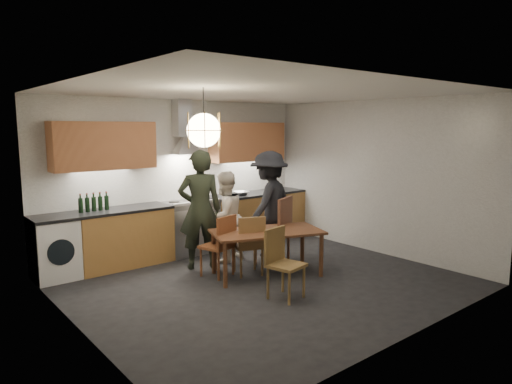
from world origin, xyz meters
TOP-DOWN VIEW (x-y plane):
  - ground at (0.00, 0.00)m, footprint 5.00×5.00m
  - room_shell at (0.00, 0.00)m, footprint 5.02×4.52m
  - counter_run at (0.02, 1.95)m, footprint 5.00×0.62m
  - range_stove at (0.00, 1.94)m, footprint 0.90×0.60m
  - wall_fixtures at (0.00, 2.07)m, footprint 4.30×0.54m
  - pendant_lamp at (-1.00, -0.10)m, footprint 0.43×0.43m
  - dining_table at (0.23, 0.18)m, footprint 1.74×1.28m
  - chair_back_left at (-0.33, 0.53)m, footprint 0.50×0.50m
  - chair_back_mid at (0.02, 0.31)m, footprint 0.51×0.51m
  - chair_back_right at (0.71, 0.47)m, footprint 0.64×0.64m
  - chair_front at (-0.20, -0.59)m, footprint 0.47×0.47m
  - person_left at (-0.33, 1.09)m, footprint 0.78×0.67m
  - person_mid at (0.16, 1.13)m, footprint 0.77×0.63m
  - person_right at (0.95, 0.96)m, footprint 1.29×1.02m
  - mixing_bowl at (1.07, 1.89)m, footprint 0.34×0.34m
  - stock_pot at (1.96, 1.92)m, footprint 0.19×0.19m
  - wine_bottles at (-1.60, 2.00)m, footprint 0.45×0.07m

SIDE VIEW (x-z plane):
  - ground at x=0.00m, z-range 0.00..0.00m
  - range_stove at x=0.00m, z-range -0.02..0.90m
  - counter_run at x=0.02m, z-range 0.00..0.90m
  - chair_back_mid at x=0.02m, z-range 0.06..0.94m
  - chair_front at x=-0.20m, z-range 0.06..0.95m
  - chair_back_left at x=-0.33m, z-range 0.07..0.96m
  - dining_table at x=0.23m, z-range 0.25..0.91m
  - chair_back_right at x=0.71m, z-range 0.08..1.14m
  - person_mid at x=0.16m, z-range 0.00..1.45m
  - person_right at x=0.95m, z-range 0.00..1.75m
  - person_left at x=-0.33m, z-range 0.00..1.81m
  - mixing_bowl at x=1.07m, z-range 0.90..0.97m
  - stock_pot at x=1.96m, z-range 0.90..1.02m
  - wine_bottles at x=-1.60m, z-range 0.90..1.17m
  - room_shell at x=0.00m, z-range 0.40..3.01m
  - wall_fixtures at x=0.00m, z-range 1.32..2.42m
  - pendant_lamp at x=-1.00m, z-range 1.75..2.45m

